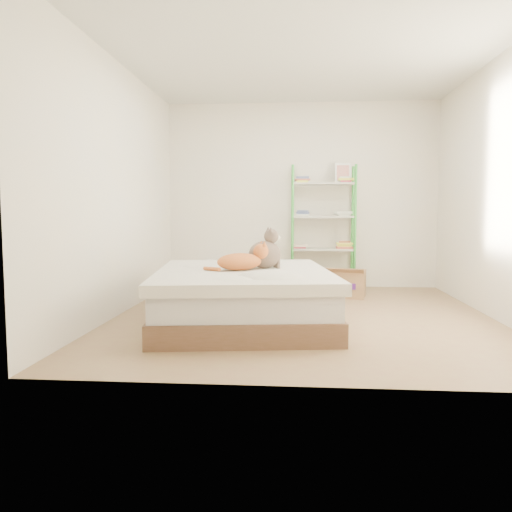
# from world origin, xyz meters

# --- Properties ---
(room) EXTENTS (3.81, 4.21, 2.61)m
(room) POSITION_xyz_m (0.00, 0.00, 1.30)
(room) COLOR #90674B
(room) RESTS_ON ground
(bed) EXTENTS (1.86, 2.21, 0.51)m
(bed) POSITION_xyz_m (-0.57, -0.36, 0.26)
(bed) COLOR brown
(bed) RESTS_ON ground
(orange_cat) EXTENTS (0.58, 0.47, 0.21)m
(orange_cat) POSITION_xyz_m (-0.60, -0.42, 0.62)
(orange_cat) COLOR #DA5C23
(orange_cat) RESTS_ON bed
(grey_cat) EXTENTS (0.42, 0.39, 0.39)m
(grey_cat) POSITION_xyz_m (-0.38, -0.23, 0.71)
(grey_cat) COLOR #786355
(grey_cat) RESTS_ON bed
(shelf_unit) EXTENTS (0.88, 0.36, 1.74)m
(shelf_unit) POSITION_xyz_m (0.31, 1.88, 0.83)
(shelf_unit) COLOR green
(shelf_unit) RESTS_ON ground
(cardboard_box) EXTENTS (0.55, 0.54, 0.39)m
(cardboard_box) POSITION_xyz_m (0.56, 1.22, 0.17)
(cardboard_box) COLOR #987853
(cardboard_box) RESTS_ON ground
(white_bin) EXTENTS (0.41, 0.39, 0.38)m
(white_bin) POSITION_xyz_m (-1.23, 1.85, 0.19)
(white_bin) COLOR silver
(white_bin) RESTS_ON ground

